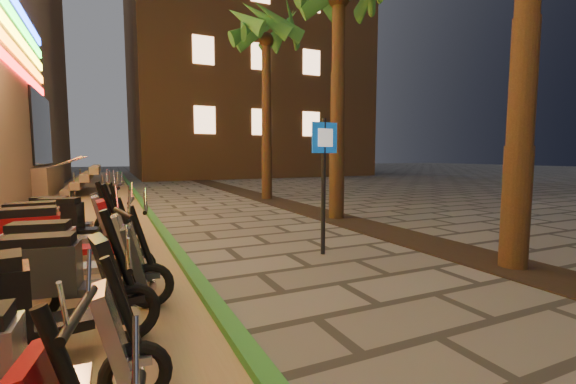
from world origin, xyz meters
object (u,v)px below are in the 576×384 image
scooter_12 (75,219)px  scooter_11 (53,228)px  scooter_6 (4,367)px  scooter_9 (65,253)px  scooter_10 (53,237)px  scooter_8 (69,271)px  scooter_7 (16,305)px  scooter_13 (65,215)px  pedestrian_sign (324,167)px

scooter_12 → scooter_11: bearing=-88.4°
scooter_6 → scooter_9: size_ratio=0.90×
scooter_6 → scooter_12: bearing=91.2°
scooter_11 → scooter_10: bearing=-87.6°
scooter_8 → scooter_10: bearing=107.3°
scooter_10 → scooter_8: bearing=-83.2°
scooter_9 → scooter_12: scooter_12 is taller
scooter_7 → scooter_12: bearing=78.2°
scooter_8 → scooter_12: bearing=99.1°
scooter_10 → scooter_9: bearing=-80.2°
scooter_12 → scooter_9: bearing=-72.7°
scooter_8 → scooter_13: (-0.42, 4.25, -0.00)m
scooter_6 → scooter_7: bearing=97.4°
pedestrian_sign → scooter_12: size_ratio=1.37×
scooter_6 → scooter_11: 4.37m
scooter_11 → scooter_8: bearing=-84.3°
scooter_8 → scooter_12: scooter_12 is taller
scooter_7 → scooter_12: 4.49m
scooter_11 → scooter_12: (0.25, 0.98, -0.03)m
scooter_6 → scooter_12: (0.01, 5.34, 0.06)m
scooter_8 → scooter_12: size_ratio=0.98×
pedestrian_sign → scooter_9: pedestrian_sign is taller
scooter_9 → scooter_10: size_ratio=0.92×
scooter_8 → scooter_9: bearing=104.0°
scooter_6 → scooter_7: size_ratio=0.85×
scooter_8 → scooter_10: (-0.34, 1.72, 0.05)m
scooter_13 → scooter_6: bearing=-78.8°
scooter_7 → scooter_8: bearing=63.2°
scooter_11 → scooter_13: 1.72m
scooter_10 → scooter_13: bearing=87.4°
pedestrian_sign → scooter_8: (-3.70, -1.13, -0.99)m
scooter_6 → scooter_9: 2.66m
scooter_9 → scooter_10: scooter_10 is taller
scooter_9 → scooter_13: 3.44m
scooter_9 → scooter_13: size_ratio=1.02×
pedestrian_sign → scooter_9: (-3.82, -0.31, -0.99)m
scooter_7 → scooter_11: scooter_11 is taller
scooter_6 → scooter_9: (0.08, 2.66, 0.05)m
scooter_7 → scooter_9: scooter_7 is taller
scooter_8 → scooter_9: (-0.11, 0.82, 0.01)m
scooter_11 → scooter_12: 1.01m
scooter_7 → scooter_12: size_ratio=1.05×
scooter_11 → scooter_7: bearing=-91.6°
scooter_10 → scooter_11: size_ratio=1.01×
pedestrian_sign → scooter_7: pedestrian_sign is taller
scooter_10 → pedestrian_sign: bearing=-12.6°
scooter_11 → scooter_13: scooter_11 is taller
scooter_8 → scooter_13: 4.27m
pedestrian_sign → scooter_11: pedestrian_sign is taller
scooter_8 → scooter_10: scooter_10 is taller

